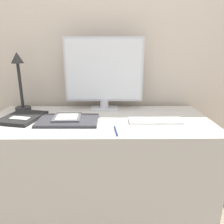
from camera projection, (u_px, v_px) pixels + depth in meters
wall_back at (100, 41)px, 1.54m from camera, size 3.60×0.05×2.40m
desk at (100, 172)px, 1.44m from camera, size 1.35×0.59×0.74m
monitor at (104, 73)px, 1.47m from camera, size 0.53×0.11×0.49m
keyboard at (156, 121)px, 1.28m from camera, size 0.31×0.11×0.01m
laptop at (68, 120)px, 1.28m from camera, size 0.35×0.22×0.02m
ereader at (67, 117)px, 1.30m from camera, size 0.16×0.16×0.01m
desk_lamp at (19, 76)px, 1.45m from camera, size 0.10×0.10×0.39m
notebook at (23, 118)px, 1.33m from camera, size 0.26×0.30×0.02m
pen at (116, 131)px, 1.14m from camera, size 0.02×0.13×0.01m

